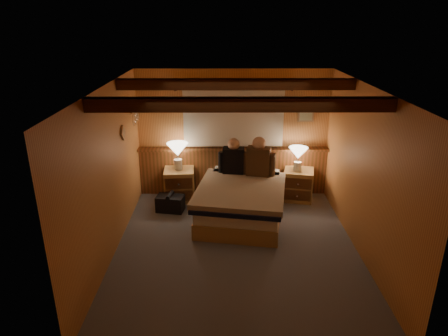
{
  "coord_description": "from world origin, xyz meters",
  "views": [
    {
      "loc": [
        -0.21,
        -5.19,
        3.26
      ],
      "look_at": [
        -0.18,
        0.4,
        1.14
      ],
      "focal_mm": 32.0,
      "sensor_mm": 36.0,
      "label": 1
    }
  ],
  "objects_px": {
    "nightstand_right": "(298,185)",
    "duffel_bag": "(170,203)",
    "nightstand_left": "(179,185)",
    "lamp_left": "(178,151)",
    "bed": "(241,201)",
    "person_right": "(259,159)",
    "person_left": "(233,159)",
    "lamp_right": "(298,154)"
  },
  "relations": [
    {
      "from": "nightstand_left",
      "to": "duffel_bag",
      "type": "xyz_separation_m",
      "value": [
        -0.12,
        -0.48,
        -0.15
      ]
    },
    {
      "from": "person_right",
      "to": "duffel_bag",
      "type": "distance_m",
      "value": 1.76
    },
    {
      "from": "lamp_right",
      "to": "person_left",
      "type": "height_order",
      "value": "person_left"
    },
    {
      "from": "nightstand_left",
      "to": "person_left",
      "type": "distance_m",
      "value": 1.18
    },
    {
      "from": "bed",
      "to": "nightstand_left",
      "type": "distance_m",
      "value": 1.37
    },
    {
      "from": "nightstand_left",
      "to": "person_right",
      "type": "height_order",
      "value": "person_right"
    },
    {
      "from": "nightstand_right",
      "to": "person_right",
      "type": "bearing_deg",
      "value": -147.95
    },
    {
      "from": "bed",
      "to": "person_right",
      "type": "distance_m",
      "value": 0.83
    },
    {
      "from": "nightstand_right",
      "to": "person_right",
      "type": "relative_size",
      "value": 0.86
    },
    {
      "from": "lamp_left",
      "to": "lamp_right",
      "type": "distance_m",
      "value": 2.21
    },
    {
      "from": "nightstand_right",
      "to": "lamp_right",
      "type": "xyz_separation_m",
      "value": [
        -0.05,
        -0.02,
        0.61
      ]
    },
    {
      "from": "nightstand_right",
      "to": "lamp_left",
      "type": "xyz_separation_m",
      "value": [
        -2.25,
        0.02,
        0.67
      ]
    },
    {
      "from": "bed",
      "to": "duffel_bag",
      "type": "distance_m",
      "value": 1.3
    },
    {
      "from": "person_left",
      "to": "person_right",
      "type": "relative_size",
      "value": 0.92
    },
    {
      "from": "person_right",
      "to": "duffel_bag",
      "type": "bearing_deg",
      "value": -159.91
    },
    {
      "from": "nightstand_left",
      "to": "person_right",
      "type": "relative_size",
      "value": 0.83
    },
    {
      "from": "nightstand_right",
      "to": "bed",
      "type": "bearing_deg",
      "value": -132.97
    },
    {
      "from": "lamp_left",
      "to": "lamp_right",
      "type": "bearing_deg",
      "value": -1.11
    },
    {
      "from": "lamp_right",
      "to": "bed",
      "type": "bearing_deg",
      "value": -144.69
    },
    {
      "from": "bed",
      "to": "person_left",
      "type": "relative_size",
      "value": 3.02
    },
    {
      "from": "bed",
      "to": "nightstand_left",
      "type": "xyz_separation_m",
      "value": [
        -1.13,
        0.77,
        -0.02
      ]
    },
    {
      "from": "person_left",
      "to": "bed",
      "type": "bearing_deg",
      "value": -71.85
    },
    {
      "from": "nightstand_right",
      "to": "person_left",
      "type": "height_order",
      "value": "person_left"
    },
    {
      "from": "lamp_left",
      "to": "person_right",
      "type": "bearing_deg",
      "value": -11.89
    },
    {
      "from": "lamp_right",
      "to": "person_right",
      "type": "distance_m",
      "value": 0.79
    },
    {
      "from": "nightstand_left",
      "to": "lamp_left",
      "type": "height_order",
      "value": "lamp_left"
    },
    {
      "from": "bed",
      "to": "lamp_right",
      "type": "relative_size",
      "value": 4.47
    },
    {
      "from": "lamp_right",
      "to": "nightstand_right",
      "type": "bearing_deg",
      "value": 27.9
    },
    {
      "from": "person_left",
      "to": "duffel_bag",
      "type": "height_order",
      "value": "person_left"
    },
    {
      "from": "bed",
      "to": "nightstand_right",
      "type": "height_order",
      "value": "bed"
    },
    {
      "from": "nightstand_left",
      "to": "person_left",
      "type": "bearing_deg",
      "value": -13.39
    },
    {
      "from": "nightstand_left",
      "to": "bed",
      "type": "bearing_deg",
      "value": -37.84
    },
    {
      "from": "person_left",
      "to": "duffel_bag",
      "type": "xyz_separation_m",
      "value": [
        -1.13,
        -0.3,
        -0.74
      ]
    },
    {
      "from": "lamp_left",
      "to": "duffel_bag",
      "type": "relative_size",
      "value": 0.98
    },
    {
      "from": "nightstand_right",
      "to": "lamp_right",
      "type": "bearing_deg",
      "value": -140.1
    },
    {
      "from": "nightstand_right",
      "to": "person_right",
      "type": "xyz_separation_m",
      "value": [
        -0.79,
        -0.29,
        0.61
      ]
    },
    {
      "from": "lamp_left",
      "to": "duffel_bag",
      "type": "distance_m",
      "value": 0.96
    },
    {
      "from": "bed",
      "to": "lamp_right",
      "type": "distance_m",
      "value": 1.43
    },
    {
      "from": "nightstand_right",
      "to": "duffel_bag",
      "type": "xyz_separation_m",
      "value": [
        -2.37,
        -0.48,
        -0.15
      ]
    },
    {
      "from": "lamp_right",
      "to": "person_right",
      "type": "xyz_separation_m",
      "value": [
        -0.75,
        -0.26,
        0.0
      ]
    },
    {
      "from": "person_left",
      "to": "lamp_left",
      "type": "bearing_deg",
      "value": 175.37
    },
    {
      "from": "lamp_right",
      "to": "person_left",
      "type": "xyz_separation_m",
      "value": [
        -1.19,
        -0.16,
        -0.02
      ]
    }
  ]
}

